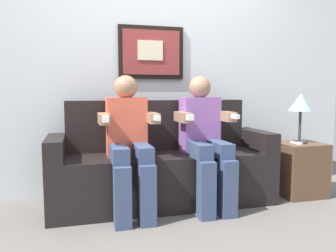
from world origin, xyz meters
TOP-DOWN VIEW (x-y plane):
  - ground_plane at (0.00, 0.00)m, footprint 5.60×5.60m
  - back_wall_assembly at (-0.00, 0.76)m, footprint 4.31×0.10m
  - couch at (0.00, 0.33)m, footprint 1.91×0.58m
  - person_on_left at (-0.32, 0.16)m, footprint 0.46×0.56m
  - person_on_right at (0.32, 0.16)m, footprint 0.46×0.56m
  - side_table_right at (1.30, 0.22)m, footprint 0.40×0.40m
  - table_lamp at (1.29, 0.21)m, footprint 0.22×0.22m
  - spare_remote_on_table at (1.23, 0.17)m, footprint 0.04×0.13m

SIDE VIEW (x-z plane):
  - ground_plane at x=0.00m, z-range 0.00..0.00m
  - side_table_right at x=1.30m, z-range 0.00..0.50m
  - couch at x=0.00m, z-range -0.14..0.76m
  - spare_remote_on_table at x=1.23m, z-range 0.50..0.52m
  - person_on_left at x=-0.32m, z-range 0.05..1.16m
  - person_on_right at x=0.32m, z-range 0.05..1.16m
  - table_lamp at x=1.29m, z-range 0.63..1.09m
  - back_wall_assembly at x=0.00m, z-range 0.00..2.60m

